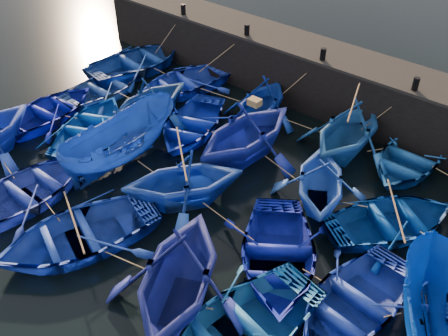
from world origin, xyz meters
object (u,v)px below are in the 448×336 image
Objects in this scene: wooden_crate at (255,102)px; boat_13 at (51,110)px; boat_0 at (138,61)px; boat_8 at (191,124)px.

boat_13 is at bearing -159.73° from wooden_crate.
boat_0 reaches higher than boat_8.
boat_8 is 3.86m from wooden_crate.
boat_13 is 10.02× the size of wooden_crate.
boat_8 is (5.98, -2.48, -0.09)m from boat_0.
boat_8 is at bearing -154.28° from boat_13.
wooden_crate is at bearing -163.62° from boat_13.
boat_0 is 9.69m from wooden_crate.
boat_0 is at bearing 137.54° from boat_8.
boat_13 is (0.52, -5.58, -0.10)m from boat_0.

